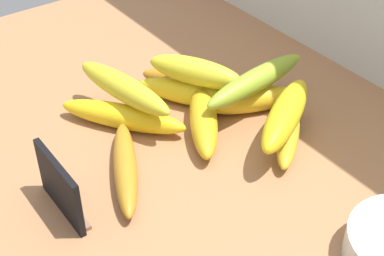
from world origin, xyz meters
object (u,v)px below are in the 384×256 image
at_px(banana_2, 193,94).
at_px(banana_6, 188,81).
at_px(banana_0, 123,116).
at_px(banana_1, 288,132).
at_px(banana_10, 124,88).
at_px(banana_9, 256,80).
at_px(banana_4, 250,100).
at_px(banana_8, 195,71).
at_px(banana_3, 125,167).
at_px(banana_7, 285,114).
at_px(chalkboard_sign, 60,189).
at_px(banana_5, 203,118).

distance_m(banana_2, banana_6, 0.04).
distance_m(banana_0, banana_1, 0.25).
distance_m(banana_0, banana_10, 0.04).
bearing_deg(banana_9, banana_10, -120.34).
bearing_deg(banana_2, banana_4, 42.34).
height_order(banana_1, banana_8, banana_8).
relative_size(banana_3, banana_6, 1.20).
bearing_deg(banana_9, banana_6, -155.10).
xyz_separation_m(banana_0, banana_7, (0.17, 0.17, 0.03)).
bearing_deg(banana_9, chalkboard_sign, -86.50).
bearing_deg(banana_5, banana_0, -128.96).
xyz_separation_m(banana_1, banana_7, (0.00, -0.01, 0.04)).
xyz_separation_m(banana_2, banana_7, (0.16, 0.05, 0.03)).
bearing_deg(banana_1, banana_2, -159.88).
distance_m(chalkboard_sign, banana_2, 0.29).
relative_size(banana_3, banana_7, 1.05).
xyz_separation_m(banana_1, banana_8, (-0.16, -0.05, 0.04)).
bearing_deg(banana_10, banana_6, 93.09).
bearing_deg(banana_1, banana_6, -167.56).
relative_size(banana_3, banana_8, 1.23).
height_order(banana_1, banana_3, same).
height_order(banana_8, banana_10, banana_8).
bearing_deg(banana_9, banana_0, -114.98).
bearing_deg(banana_0, banana_4, 65.93).
bearing_deg(banana_1, chalkboard_sign, -100.99).
xyz_separation_m(banana_2, banana_5, (0.06, -0.03, 0.00)).
relative_size(chalkboard_sign, banana_6, 0.68).
relative_size(banana_0, banana_9, 0.97).
bearing_deg(banana_9, banana_3, -87.36).
bearing_deg(banana_1, banana_7, -84.99).
distance_m(chalkboard_sign, banana_3, 0.10).
distance_m(banana_5, banana_6, 0.11).
relative_size(chalkboard_sign, banana_4, 0.70).
bearing_deg(banana_2, banana_5, -23.08).
xyz_separation_m(banana_3, banana_9, (-0.01, 0.24, 0.04)).
relative_size(banana_3, banana_4, 1.23).
distance_m(banana_0, banana_5, 0.12).
xyz_separation_m(banana_3, banana_5, (-0.02, 0.15, 0.00)).
bearing_deg(banana_0, banana_5, 51.04).
bearing_deg(banana_0, banana_10, 137.45).
relative_size(banana_2, banana_6, 1.16).
bearing_deg(banana_10, banana_2, 75.15).
height_order(banana_0, banana_7, banana_7).
distance_m(banana_2, banana_3, 0.20).
xyz_separation_m(banana_3, banana_4, (-0.02, 0.24, 0.00)).
xyz_separation_m(banana_0, banana_10, (-0.01, 0.01, 0.04)).
xyz_separation_m(banana_2, banana_10, (-0.03, -0.11, 0.04)).
bearing_deg(banana_10, banana_1, 41.65).
distance_m(banana_6, banana_8, 0.06).
relative_size(banana_4, banana_8, 1.00).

